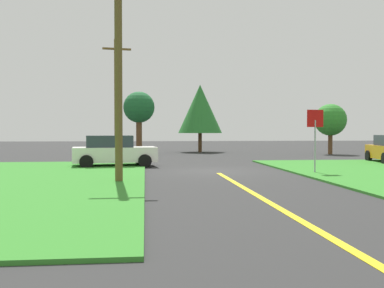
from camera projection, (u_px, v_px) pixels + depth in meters
The scene contains 9 objects.
ground_plane at pixel (215, 171), 20.60m from camera, with size 120.00×120.00×0.00m, color #2E2E2E.
lane_stripe_center at pixel (259, 196), 12.65m from camera, with size 0.20×14.00×0.01m, color yellow.
stop_sign at pixel (315, 129), 19.19m from camera, with size 0.74×0.10×2.76m.
parked_car_near_building at pixel (113, 151), 23.09m from camera, with size 4.44×2.54×1.62m.
utility_pole_near at pixel (118, 78), 15.79m from camera, with size 1.80×0.27×7.16m.
utility_pole_mid at pixel (117, 98), 28.41m from camera, with size 1.80×0.37×7.66m.
oak_tree_left at pixel (330, 120), 35.36m from camera, with size 2.51×2.51×3.98m.
pine_tree_center at pixel (200, 109), 38.80m from camera, with size 3.81×3.81×5.86m.
oak_tree_right at pixel (139, 108), 36.54m from camera, with size 2.55×2.55×5.06m.
Camera 1 is at (-3.19, -20.33, 1.87)m, focal length 41.89 mm.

